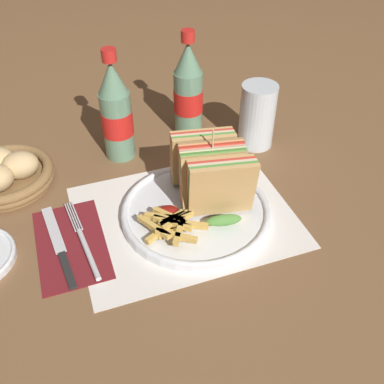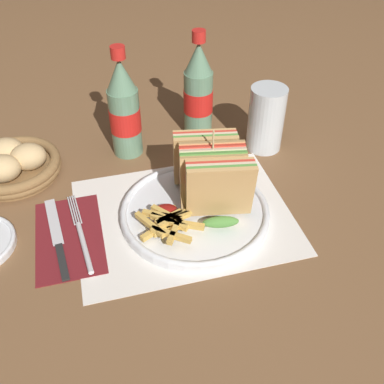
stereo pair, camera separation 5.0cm
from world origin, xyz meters
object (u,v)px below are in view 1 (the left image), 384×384
knife (59,246)px  bread_basket (5,174)px  plate_main (196,212)px  club_sandwich (211,174)px  fork (85,245)px  coke_bottle_near (116,113)px  glass_near (257,116)px  coke_bottle_far (188,92)px

knife → bread_basket: (-0.07, 0.21, 0.02)m
plate_main → club_sandwich: club_sandwich is taller
fork → bread_basket: bearing=111.2°
knife → coke_bottle_near: coke_bottle_near is taller
bread_basket → glass_near: bearing=-3.9°
club_sandwich → knife: 0.28m
fork → knife: fork is taller
club_sandwich → plate_main: bearing=-154.3°
plate_main → coke_bottle_far: size_ratio=1.15×
plate_main → club_sandwich: size_ratio=1.48×
plate_main → glass_near: glass_near is taller
plate_main → knife: plate_main is taller
fork → coke_bottle_near: bearing=58.7°
glass_near → bread_basket: glass_near is taller
fork → coke_bottle_far: bearing=39.2°
club_sandwich → coke_bottle_near: size_ratio=0.78×
coke_bottle_far → bread_basket: 0.41m
club_sandwich → knife: size_ratio=0.91×
club_sandwich → coke_bottle_near: 0.25m
coke_bottle_near → bread_basket: coke_bottle_near is taller
knife → coke_bottle_near: size_ratio=0.86×
plate_main → bread_basket: 0.38m
plate_main → knife: bearing=179.5°
knife → club_sandwich: bearing=-3.0°
fork → coke_bottle_near: (0.12, 0.24, 0.09)m
coke_bottle_far → knife: bearing=-140.3°
coke_bottle_near → coke_bottle_far: same height
plate_main → glass_near: (0.20, 0.17, 0.06)m
club_sandwich → bread_basket: size_ratio=0.98×
plate_main → coke_bottle_far: bearing=73.5°
fork → coke_bottle_far: (0.28, 0.28, 0.09)m
coke_bottle_near → glass_near: 0.29m
glass_near → knife: bearing=-158.7°
glass_near → fork: bearing=-154.8°
plate_main → fork: bearing=-175.9°
fork → coke_bottle_far: size_ratio=0.84×
club_sandwich → coke_bottle_far: 0.26m
club_sandwich → fork: size_ratio=0.93×
coke_bottle_far → glass_near: bearing=-37.8°
plate_main → fork: (-0.20, -0.01, -0.00)m
club_sandwich → fork: club_sandwich is taller
coke_bottle_far → fork: bearing=-134.7°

